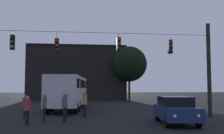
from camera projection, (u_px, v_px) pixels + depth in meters
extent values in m
plane|color=black|center=(85.00, 107.00, 28.13)|extent=(168.00, 168.00, 0.00)
cylinder|color=black|center=(209.00, 70.00, 18.75)|extent=(0.28, 0.28, 6.54)
cylinder|color=black|center=(89.00, 32.00, 17.95)|extent=(16.71, 0.02, 0.02)
cylinder|color=black|center=(13.00, 33.00, 17.34)|extent=(0.03, 0.03, 0.28)
cube|color=black|center=(12.00, 42.00, 17.30)|extent=(0.26, 0.32, 0.95)
sphere|color=#510A0A|center=(12.00, 37.00, 17.14)|extent=(0.20, 0.20, 0.20)
sphere|color=#5B3D0C|center=(12.00, 42.00, 17.12)|extent=(0.20, 0.20, 0.20)
sphere|color=#1EE04C|center=(12.00, 47.00, 17.10)|extent=(0.20, 0.20, 0.20)
cylinder|color=black|center=(57.00, 35.00, 17.67)|extent=(0.03, 0.03, 0.45)
cube|color=black|center=(57.00, 46.00, 17.62)|extent=(0.26, 0.32, 0.95)
sphere|color=red|center=(57.00, 41.00, 17.46)|extent=(0.20, 0.20, 0.20)
sphere|color=#5B3D0C|center=(57.00, 45.00, 17.44)|extent=(0.20, 0.20, 0.20)
sphere|color=#0C4219|center=(56.00, 50.00, 17.42)|extent=(0.20, 0.20, 0.20)
cylinder|color=black|center=(119.00, 35.00, 18.17)|extent=(0.03, 0.03, 0.28)
cube|color=black|center=(119.00, 44.00, 18.12)|extent=(0.26, 0.32, 0.95)
sphere|color=red|center=(119.00, 40.00, 17.97)|extent=(0.20, 0.20, 0.20)
sphere|color=#5B3D0C|center=(119.00, 44.00, 17.94)|extent=(0.20, 0.20, 0.20)
sphere|color=#0C4219|center=(119.00, 48.00, 17.92)|extent=(0.20, 0.20, 0.20)
cylinder|color=black|center=(170.00, 37.00, 18.59)|extent=(0.03, 0.03, 0.37)
cube|color=black|center=(170.00, 47.00, 18.54)|extent=(0.26, 0.32, 0.95)
sphere|color=red|center=(171.00, 42.00, 18.39)|extent=(0.20, 0.20, 0.20)
sphere|color=#5B3D0C|center=(171.00, 46.00, 18.36)|extent=(0.20, 0.20, 0.20)
sphere|color=#0C4219|center=(171.00, 51.00, 18.34)|extent=(0.20, 0.20, 0.20)
cube|color=#B7BCC6|center=(69.00, 91.00, 24.89)|extent=(3.48, 11.18, 2.50)
cube|color=black|center=(69.00, 84.00, 24.93)|extent=(3.46, 10.53, 0.70)
cylinder|color=black|center=(63.00, 102.00, 28.70)|extent=(0.37, 1.02, 1.00)
cylinder|color=black|center=(84.00, 102.00, 28.77)|extent=(0.37, 1.02, 1.00)
cylinder|color=black|center=(52.00, 106.00, 22.57)|extent=(0.37, 1.02, 1.00)
cylinder|color=black|center=(78.00, 106.00, 22.63)|extent=(0.37, 1.02, 1.00)
cylinder|color=black|center=(47.00, 107.00, 20.59)|extent=(0.37, 1.02, 1.00)
cylinder|color=black|center=(76.00, 107.00, 20.66)|extent=(0.37, 1.02, 1.00)
cube|color=beige|center=(73.00, 84.00, 28.22)|extent=(2.62, 1.03, 0.56)
cube|color=beige|center=(65.00, 83.00, 22.19)|extent=(2.62, 1.03, 0.56)
cube|color=navy|center=(176.00, 112.00, 14.99)|extent=(2.25, 4.47, 0.68)
cube|color=black|center=(175.00, 101.00, 15.19)|extent=(1.82, 2.48, 0.52)
cylinder|color=black|center=(198.00, 121.00, 13.56)|extent=(0.29, 0.66, 0.64)
cylinder|color=black|center=(167.00, 121.00, 13.54)|extent=(0.29, 0.66, 0.64)
cylinder|color=black|center=(183.00, 116.00, 16.39)|extent=(0.29, 0.66, 0.64)
cylinder|color=black|center=(157.00, 116.00, 16.37)|extent=(0.29, 0.66, 0.64)
sphere|color=white|center=(199.00, 116.00, 12.90)|extent=(0.18, 0.18, 0.18)
sphere|color=white|center=(175.00, 116.00, 12.89)|extent=(0.18, 0.18, 0.18)
cylinder|color=black|center=(44.00, 115.00, 15.55)|extent=(0.14, 0.14, 0.83)
cylinder|color=black|center=(44.00, 115.00, 15.71)|extent=(0.14, 0.14, 0.83)
cube|color=#4C4C56|center=(45.00, 103.00, 15.69)|extent=(0.29, 0.39, 0.63)
sphere|color=#8C6B51|center=(45.00, 95.00, 15.72)|extent=(0.23, 0.23, 0.23)
cylinder|color=black|center=(66.00, 112.00, 18.00)|extent=(0.14, 0.14, 0.82)
cylinder|color=black|center=(66.00, 111.00, 18.16)|extent=(0.14, 0.14, 0.82)
cube|color=silver|center=(66.00, 101.00, 18.14)|extent=(0.32, 0.41, 0.61)
sphere|color=#8C6B51|center=(66.00, 95.00, 18.17)|extent=(0.22, 0.22, 0.22)
cylinder|color=black|center=(24.00, 112.00, 17.97)|extent=(0.14, 0.14, 0.77)
cylinder|color=black|center=(25.00, 112.00, 18.13)|extent=(0.14, 0.14, 0.77)
cube|color=#4C4C56|center=(25.00, 102.00, 18.10)|extent=(0.27, 0.38, 0.58)
sphere|color=#8C6B51|center=(25.00, 96.00, 18.13)|extent=(0.21, 0.21, 0.21)
cylinder|color=black|center=(85.00, 111.00, 18.24)|extent=(0.14, 0.14, 0.88)
cylinder|color=black|center=(84.00, 111.00, 18.39)|extent=(0.14, 0.14, 0.88)
cube|color=#997F4C|center=(85.00, 100.00, 18.37)|extent=(0.33, 0.41, 0.66)
sphere|color=#8C6B51|center=(85.00, 93.00, 18.41)|extent=(0.24, 0.24, 0.24)
cylinder|color=black|center=(64.00, 115.00, 15.57)|extent=(0.14, 0.14, 0.85)
cylinder|color=black|center=(65.00, 115.00, 15.73)|extent=(0.14, 0.14, 0.85)
cube|color=#4C4C56|center=(65.00, 102.00, 15.70)|extent=(0.33, 0.41, 0.64)
sphere|color=#8C6B51|center=(65.00, 95.00, 15.74)|extent=(0.23, 0.23, 0.23)
cylinder|color=black|center=(26.00, 118.00, 14.58)|extent=(0.14, 0.14, 0.77)
cylinder|color=black|center=(28.00, 117.00, 14.74)|extent=(0.14, 0.14, 0.77)
cube|color=maroon|center=(27.00, 105.00, 14.71)|extent=(0.32, 0.41, 0.58)
sphere|color=#8C6B51|center=(28.00, 98.00, 14.74)|extent=(0.21, 0.21, 0.21)
cube|color=black|center=(77.00, 76.00, 48.75)|extent=(15.86, 13.34, 8.40)
cube|color=black|center=(78.00, 51.00, 49.09)|extent=(15.86, 13.34, 0.50)
cylinder|color=black|center=(129.00, 88.00, 42.50)|extent=(0.33, 0.33, 3.81)
sphere|color=black|center=(129.00, 64.00, 42.80)|extent=(5.65, 5.65, 5.65)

